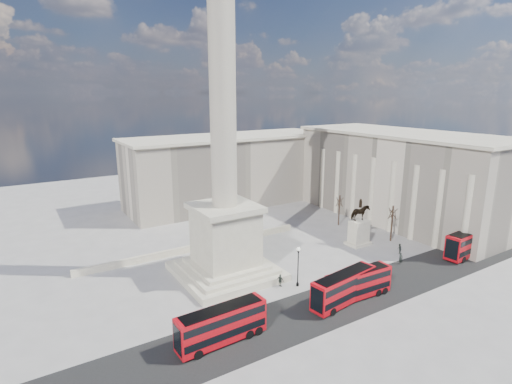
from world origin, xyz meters
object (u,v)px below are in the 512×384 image
Objects in this scene: red_bus_b at (359,283)px; red_bus_d at (469,242)px; nelsons_column at (224,191)px; red_bus_a at (222,325)px; pedestrian_crossing at (280,280)px; pedestrian_walking at (401,259)px; red_bus_c at (344,288)px; pedestrian_standing at (399,249)px; equestrian_statue at (359,229)px; victorian_lamp at (298,263)px.

red_bus_d is at bearing 3.76° from red_bus_b.
red_bus_d is at bearing -21.84° from nelsons_column.
pedestrian_crossing is at bearing 27.28° from red_bus_a.
pedestrian_walking is at bearing 19.43° from red_bus_b.
nelsons_column is 26.87× the size of pedestrian_crossing.
red_bus_c is at bearing -4.79° from red_bus_a.
red_bus_a is 17.16m from red_bus_c.
pedestrian_standing is at bearing -16.38° from nelsons_column.
pedestrian_standing is at bearing 52.87° from pedestrian_walking.
equestrian_statue is (25.75, -1.82, -9.96)m from nelsons_column.
pedestrian_walking is at bearing -24.59° from nelsons_column.
pedestrian_crossing is (4.61, -7.56, -11.99)m from nelsons_column.
red_bus_a reaches higher than red_bus_b.
red_bus_c is 1.23× the size of equestrian_statue.
red_bus_b is (19.75, -0.80, -0.10)m from red_bus_a.
victorian_lamp reaches higher than red_bus_d.
red_bus_b is 18.59m from pedestrian_standing.
equestrian_statue reaches higher than victorian_lamp.
red_bus_d is at bearing -11.71° from victorian_lamp.
red_bus_c is 21.75m from equestrian_statue.
nelsons_column is 30.12m from pedestrian_walking.
equestrian_statue is at bearing 18.77° from red_bus_a.
red_bus_c is at bearing -140.71° from equestrian_statue.
nelsons_column is at bearing 167.10° from pedestrian_walking.
pedestrian_crossing is (-2.17, 1.14, -2.48)m from victorian_lamp.
red_bus_a is at bearing -119.05° from nelsons_column.
pedestrian_standing is (3.52, 3.08, -0.10)m from pedestrian_walking.
red_bus_c reaches higher than pedestrian_standing.
red_bus_a is 5.40× the size of pedestrian_walking.
nelsons_column reaches higher than pedestrian_crossing.
pedestrian_walking is 20.89m from pedestrian_crossing.
pedestrian_standing is at bearing 12.20° from red_bus_c.
red_bus_d reaches higher than pedestrian_walking.
victorian_lamp reaches higher than pedestrian_crossing.
red_bus_b is 14.24m from pedestrian_walking.
pedestrian_walking is at bearing 9.95° from pedestrian_standing.
red_bus_a is 1.78× the size of victorian_lamp.
pedestrian_crossing is at bearing -33.30° from pedestrian_standing.
red_bus_a is at bearing 175.83° from red_bus_d.
red_bus_c is 5.65× the size of pedestrian_crossing.
red_bus_c is (8.93, -15.58, -10.73)m from nelsons_column.
red_bus_c is 9.20m from pedestrian_crossing.
nelsons_column is 14.90m from pedestrian_crossing.
pedestrian_walking is at bearing -8.69° from victorian_lamp.
red_bus_b is at bearing -53.49° from nelsons_column.
red_bus_d is 6.48× the size of pedestrian_standing.
pedestrian_crossing is at bearing -164.81° from equestrian_statue.
victorian_lamp is at bearing -52.06° from nelsons_column.
red_bus_d is 31.57m from victorian_lamp.
victorian_lamp is at bearing -177.00° from pedestrian_walking.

